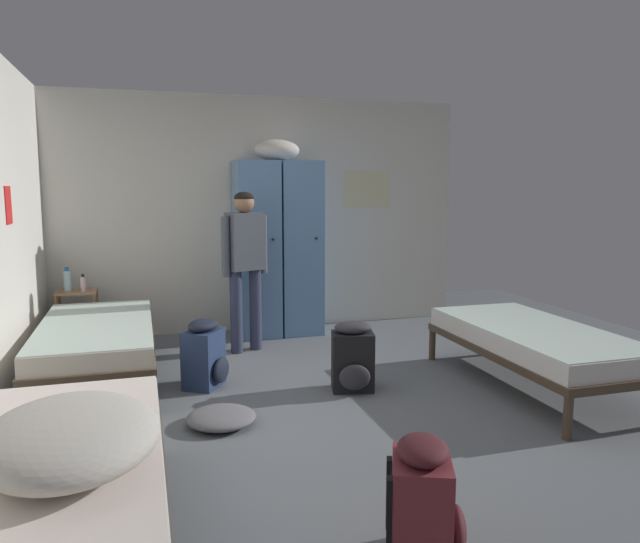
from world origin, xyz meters
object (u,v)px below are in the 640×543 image
object	(u,v)px
bedding_heap	(70,437)
backpack_navy	(205,355)
bed_right	(535,340)
shelf_unit	(78,313)
person_traveler	(245,256)
lotion_bottle	(83,284)
bed_left_rear	(96,336)
bed_left_front	(56,475)
clothes_pile_grey	(221,417)
backpack_black	(353,358)
locker_bank	(278,245)
water_bottle	(67,280)
backpack_maroon	(424,504)

from	to	relation	value
bedding_heap	backpack_navy	world-z (taller)	bedding_heap
bed_right	shelf_unit	bearing A→B (deg)	147.25
person_traveler	lotion_bottle	xyz separation A→B (m)	(-1.50, 0.56, -0.28)
bed_right	bed_left_rear	size ratio (longest dim) A/B	1.00
bed_left_front	clothes_pile_grey	xyz separation A→B (m)	(0.85, 1.26, -0.33)
person_traveler	backpack_black	bearing A→B (deg)	-65.99
locker_bank	lotion_bottle	distance (m)	1.98
bed_left_rear	backpack_black	world-z (taller)	backpack_black
person_traveler	lotion_bottle	distance (m)	1.63
bed_right	bed_left_front	size ratio (longest dim) A/B	1.00
bedding_heap	water_bottle	size ratio (longest dim) A/B	3.54
water_bottle	lotion_bottle	distance (m)	0.16
shelf_unit	bedding_heap	world-z (taller)	bedding_heap
water_bottle	backpack_maroon	xyz separation A→B (m)	(1.81, -4.11, -0.42)
person_traveler	water_bottle	xyz separation A→B (m)	(-1.65, 0.62, -0.25)
shelf_unit	water_bottle	size ratio (longest dim) A/B	2.42
bed_left_rear	backpack_maroon	world-z (taller)	backpack_maroon
bedding_heap	lotion_bottle	bearing A→B (deg)	94.04
locker_bank	water_bottle	xyz separation A→B (m)	(-2.11, 0.01, -0.29)
locker_bank	person_traveler	bearing A→B (deg)	-126.92
water_bottle	bed_left_rear	bearing A→B (deg)	-74.25
bed_right	bed_left_rear	distance (m)	3.53
bed_left_rear	water_bottle	world-z (taller)	water_bottle
backpack_black	backpack_navy	bearing A→B (deg)	159.33
bedding_heap	water_bottle	xyz separation A→B (m)	(-0.42, 3.82, 0.06)
water_bottle	backpack_navy	bearing A→B (deg)	-53.50
locker_bank	water_bottle	bearing A→B (deg)	179.64
locker_bank	bed_left_front	world-z (taller)	locker_bank
backpack_black	locker_bank	bearing A→B (deg)	94.41
locker_bank	bed_left_front	bearing A→B (deg)	-116.06
bed_right	person_traveler	size ratio (longest dim) A/B	1.24
water_bottle	lotion_bottle	world-z (taller)	water_bottle
person_traveler	backpack_maroon	world-z (taller)	person_traveler
bed_left_rear	locker_bank	bearing A→B (deg)	33.06
shelf_unit	bed_left_front	bearing A→B (deg)	-86.06
bed_left_front	lotion_bottle	world-z (taller)	lotion_bottle
backpack_maroon	backpack_black	bearing A→B (deg)	78.17
backpack_maroon	clothes_pile_grey	bearing A→B (deg)	110.26
bed_right	lotion_bottle	xyz separation A→B (m)	(-3.51, 2.27, 0.26)
bed_left_rear	bed_left_front	bearing A→B (deg)	-90.00
bed_left_front	backpack_navy	distance (m)	2.24
backpack_navy	lotion_bottle	bearing A→B (deg)	123.82
backpack_maroon	clothes_pile_grey	xyz separation A→B (m)	(-0.64, 1.72, -0.21)
bed_left_rear	bedding_heap	xyz separation A→B (m)	(0.09, -2.65, 0.23)
bed_left_rear	water_bottle	xyz separation A→B (m)	(-0.33, 1.17, 0.29)
shelf_unit	lotion_bottle	size ratio (longest dim) A/B	3.38
bed_left_rear	person_traveler	xyz separation A→B (m)	(1.32, 0.55, 0.55)
water_bottle	person_traveler	bearing A→B (deg)	-20.54
person_traveler	lotion_bottle	bearing A→B (deg)	159.59
shelf_unit	backpack_navy	xyz separation A→B (m)	(1.08, -1.55, -0.09)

